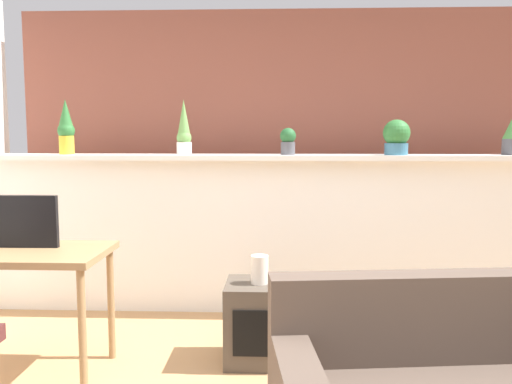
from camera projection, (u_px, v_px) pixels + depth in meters
name	position (u px, v px, depth m)	size (l,w,h in m)	color
divider_wall	(285.00, 236.00, 4.30)	(4.65, 0.16, 1.22)	white
plant_shelf	(285.00, 157.00, 4.19)	(4.65, 0.33, 0.04)	white
brick_wall_behind	(284.00, 153.00, 4.83)	(4.65, 0.10, 2.50)	brown
potted_plant_0	(66.00, 128.00, 4.23)	(0.13, 0.13, 0.43)	gold
potted_plant_1	(184.00, 130.00, 4.24)	(0.12, 0.12, 0.43)	silver
potted_plant_2	(288.00, 141.00, 4.15)	(0.12, 0.12, 0.21)	#4C4C51
potted_plant_3	(396.00, 137.00, 4.11)	(0.21, 0.21, 0.27)	#386B84
desk	(12.00, 264.00, 3.14)	(1.10, 0.60, 0.75)	#99754C
tv_monitor	(18.00, 221.00, 3.19)	(0.47, 0.04, 0.31)	black
side_cube_shelf	(258.00, 322.00, 3.37)	(0.40, 0.41, 0.50)	#4C4238
vase_on_shelf	(260.00, 269.00, 3.32)	(0.11, 0.11, 0.18)	silver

